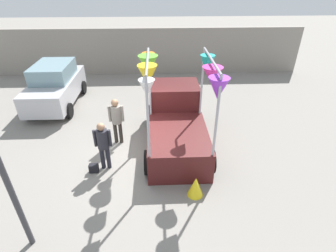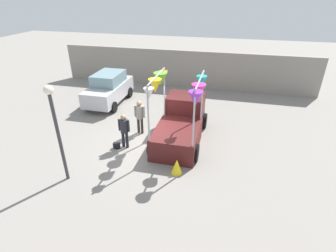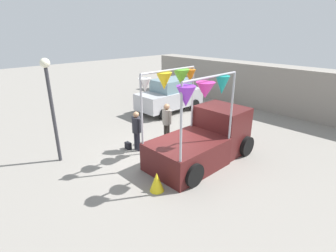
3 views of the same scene
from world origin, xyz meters
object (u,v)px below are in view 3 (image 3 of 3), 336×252
parked_car (170,95)px  person_customer (136,127)px  handbag (128,146)px  street_lamp (50,96)px  vendor_truck (205,135)px  person_vendor (167,119)px  folded_kite_bundle_sunflower (157,182)px

parked_car → person_customer: size_ratio=2.47×
person_customer → handbag: (-0.35, -0.20, -0.83)m
person_customer → street_lamp: size_ratio=0.44×
vendor_truck → parked_car: bearing=148.0°
vendor_truck → person_customer: 2.67m
person_customer → person_vendor: (0.23, 1.41, 0.06)m
vendor_truck → folded_kite_bundle_sunflower: size_ratio=6.89×
parked_car → person_vendor: parked_car is taller
folded_kite_bundle_sunflower → vendor_truck: bearing=97.9°
handbag → person_customer: bearing=29.7°
vendor_truck → person_vendor: size_ratio=2.42×
person_customer → folded_kite_bundle_sunflower: 3.01m
parked_car → person_vendor: bearing=-46.0°
handbag → folded_kite_bundle_sunflower: folded_kite_bundle_sunflower is taller
person_vendor → street_lamp: size_ratio=0.46×
person_customer → person_vendor: size_ratio=0.95×
vendor_truck → parked_car: 6.10m
person_vendor → street_lamp: bearing=-110.8°
person_vendor → vendor_truck: bearing=0.1°
person_vendor → folded_kite_bundle_sunflower: bearing=-48.1°
parked_car → folded_kite_bundle_sunflower: size_ratio=6.67×
person_customer → street_lamp: bearing=-116.5°
vendor_truck → person_customer: bearing=-148.1°
parked_car → street_lamp: 7.57m
parked_car → street_lamp: size_ratio=1.08×
handbag → street_lamp: 3.45m
handbag → folded_kite_bundle_sunflower: bearing=-19.9°
person_customer → folded_kite_bundle_sunflower: size_ratio=2.70×
street_lamp → person_vendor: bearing=69.2°
parked_car → handbag: size_ratio=14.29×
street_lamp → vendor_truck: bearing=48.4°
parked_car → person_vendor: size_ratio=2.34×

